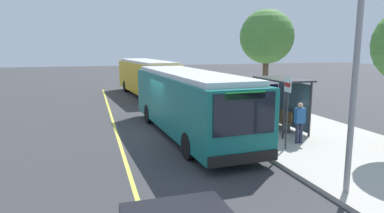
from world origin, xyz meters
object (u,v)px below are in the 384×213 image
at_px(route_sign_post, 287,103).
at_px(pedestrian_commuter, 300,120).
at_px(transit_bus_second, 147,76).
at_px(transit_bus_main, 189,101).
at_px(waiting_bench, 280,120).

relative_size(route_sign_post, pedestrian_commuter, 1.66).
height_order(transit_bus_second, route_sign_post, same).
bearing_deg(transit_bus_second, pedestrian_commuter, 12.20).
relative_size(transit_bus_main, pedestrian_commuter, 6.42).
relative_size(transit_bus_second, pedestrian_commuter, 6.58).
bearing_deg(route_sign_post, waiting_bench, 153.78).
xyz_separation_m(transit_bus_second, route_sign_post, (17.20, 2.64, 0.34)).
distance_m(transit_bus_main, waiting_bench, 4.46).
xyz_separation_m(transit_bus_main, waiting_bench, (0.75, 4.28, -0.98)).
xyz_separation_m(transit_bus_main, route_sign_post, (3.63, 2.87, 0.34)).
relative_size(waiting_bench, route_sign_post, 0.57).
bearing_deg(pedestrian_commuter, transit_bus_second, -167.80).
bearing_deg(transit_bus_main, transit_bus_second, 179.05).
relative_size(transit_bus_main, transit_bus_second, 0.98).
bearing_deg(waiting_bench, transit_bus_second, -164.18).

